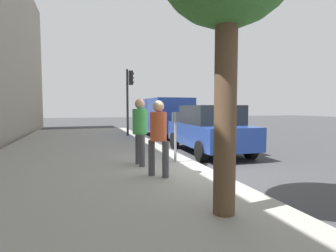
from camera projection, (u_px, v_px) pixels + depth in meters
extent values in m
plane|color=#38383A|center=(207.00, 172.00, 7.03)|extent=(80.00, 80.00, 0.00)
cube|color=gray|center=(87.00, 179.00, 6.12)|extent=(28.00, 6.00, 0.15)
cylinder|color=gray|center=(175.00, 142.00, 7.56)|extent=(0.07, 0.07, 1.15)
cube|color=#383D42|center=(177.00, 117.00, 7.41)|extent=(0.16, 0.11, 0.26)
cube|color=#383D42|center=(174.00, 117.00, 7.60)|extent=(0.16, 0.11, 0.26)
cube|color=#268C33|center=(179.00, 116.00, 7.43)|extent=(0.10, 0.01, 0.10)
cube|color=#268C33|center=(176.00, 116.00, 7.62)|extent=(0.10, 0.01, 0.10)
cylinder|color=#47474C|center=(138.00, 149.00, 7.34)|extent=(0.15, 0.15, 0.84)
cylinder|color=#47474C|center=(142.00, 151.00, 6.98)|extent=(0.15, 0.15, 0.84)
cylinder|color=green|center=(140.00, 121.00, 7.11)|extent=(0.39, 0.39, 0.67)
sphere|color=tan|center=(140.00, 104.00, 7.08)|extent=(0.26, 0.26, 0.26)
cylinder|color=#47474C|center=(152.00, 158.00, 6.09)|extent=(0.15, 0.15, 0.81)
cylinder|color=#47474C|center=(166.00, 159.00, 5.90)|extent=(0.15, 0.15, 0.81)
cylinder|color=#D85933|center=(158.00, 126.00, 5.94)|extent=(0.37, 0.37, 0.64)
sphere|color=beige|center=(158.00, 106.00, 5.91)|extent=(0.25, 0.25, 0.25)
cube|color=navy|center=(208.00, 134.00, 9.94)|extent=(4.46, 2.00, 0.76)
cube|color=black|center=(211.00, 115.00, 9.70)|extent=(2.26, 1.77, 0.68)
cylinder|color=black|center=(174.00, 140.00, 11.11)|extent=(0.67, 0.24, 0.66)
cylinder|color=black|center=(213.00, 139.00, 11.57)|extent=(0.67, 0.24, 0.66)
cylinder|color=black|center=(201.00, 151.00, 8.36)|extent=(0.67, 0.24, 0.66)
cylinder|color=black|center=(250.00, 149.00, 8.83)|extent=(0.67, 0.24, 0.66)
cube|color=navy|center=(162.00, 115.00, 15.60)|extent=(5.20, 2.01, 1.80)
cylinder|color=black|center=(141.00, 128.00, 16.98)|extent=(0.76, 0.22, 0.76)
cylinder|color=black|center=(169.00, 127.00, 17.55)|extent=(0.76, 0.22, 0.76)
cylinder|color=black|center=(154.00, 133.00, 13.77)|extent=(0.76, 0.22, 0.76)
cylinder|color=black|center=(188.00, 132.00, 14.34)|extent=(0.76, 0.22, 0.76)
cylinder|color=brown|center=(225.00, 108.00, 3.82)|extent=(0.32, 0.32, 3.08)
cylinder|color=black|center=(127.00, 103.00, 14.61)|extent=(0.12, 0.12, 3.60)
cube|color=black|center=(131.00, 78.00, 14.58)|extent=(0.24, 0.20, 0.76)
sphere|color=red|center=(133.00, 73.00, 14.59)|extent=(0.14, 0.14, 0.14)
sphere|color=orange|center=(133.00, 78.00, 14.61)|extent=(0.14, 0.14, 0.14)
sphere|color=green|center=(133.00, 82.00, 14.63)|extent=(0.14, 0.14, 0.14)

